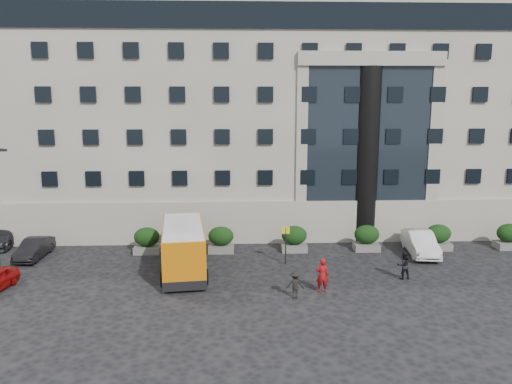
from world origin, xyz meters
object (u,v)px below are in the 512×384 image
hedge_f (509,236)px  parked_car_b (34,248)px  hedge_d (367,238)px  minibus (183,247)px  parked_car_c (3,235)px  pedestrian_a (322,275)px  white_taxi (420,243)px  pedestrian_c (295,285)px  parked_car_d (76,217)px  bus_stop_sign (286,239)px  red_truck (78,202)px  hedge_e (438,237)px  hedge_b (221,239)px  hedge_c (294,238)px  pedestrian_b (404,265)px  hedge_a (147,240)px

hedge_f → parked_car_b: 33.51m
hedge_d → minibus: minibus is taller
parked_car_c → pedestrian_a: bearing=-29.2°
white_taxi → pedestrian_c: white_taxi is taller
parked_car_d → bus_stop_sign: bearing=-37.4°
red_truck → pedestrian_c: bearing=-51.6°
red_truck → minibus: bearing=-57.3°
hedge_e → minibus: (-17.82, -4.05, 0.73)m
pedestrian_a → pedestrian_c: (-1.62, -0.78, -0.22)m
hedge_b → minibus: 4.68m
parked_car_c → parked_car_d: size_ratio=1.00×
hedge_c → hedge_b: bearing=180.0°
hedge_d → minibus: bearing=-162.2°
parked_car_c → pedestrian_b: size_ratio=3.07×
minibus → white_taxi: 16.45m
hedge_b → parked_car_c: bearing=171.2°
white_taxi → minibus: bearing=-163.7°
minibus → parked_car_d: minibus is taller
hedge_f → hedge_d: bearing=180.0°
hedge_a → minibus: 5.08m
hedge_f → parked_car_c: bearing=176.1°
pedestrian_b → hedge_a: bearing=-24.2°
parked_car_b → bus_stop_sign: bearing=-4.8°
hedge_d → hedge_e: (5.20, 0.00, 0.00)m
parked_car_b → parked_car_c: bearing=139.0°
pedestrian_b → white_taxi: bearing=-125.2°
hedge_e → pedestrian_b: size_ratio=1.08×
bus_stop_sign → parked_car_c: size_ratio=0.48×
parked_car_d → hedge_b: bearing=-37.3°
red_truck → white_taxi: size_ratio=1.18×
bus_stop_sign → pedestrian_c: 5.68m
hedge_b → hedge_d: (10.40, 0.00, 0.00)m
hedge_b → bus_stop_sign: size_ratio=0.73×
hedge_f → white_taxi: 6.95m
hedge_b → hedge_d: size_ratio=1.00×
parked_car_d → hedge_e: bearing=-20.6°
white_taxi → parked_car_c: bearing=179.0°
hedge_b → parked_car_b: 12.73m
hedge_d → bus_stop_sign: bearing=-155.3°
hedge_a → pedestrian_c: hedge_a is taller
hedge_e → bus_stop_sign: (-11.30, -2.80, 0.80)m
red_truck → parked_car_d: size_ratio=1.10×
hedge_f → white_taxi: bearing=-171.5°
hedge_c → pedestrian_a: pedestrian_a is taller
hedge_e → hedge_a: bearing=180.0°
parked_car_d → hedge_a: bearing=-52.0°
hedge_b → parked_car_b: (-12.70, -0.80, -0.27)m
hedge_f → pedestrian_a: 16.75m
red_truck → hedge_e: bearing=-24.4°
parked_car_b → parked_car_c: 4.87m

